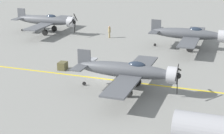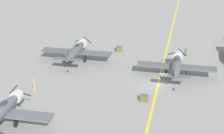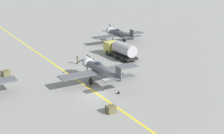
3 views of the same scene
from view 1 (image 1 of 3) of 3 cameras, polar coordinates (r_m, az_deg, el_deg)
name	(u,v)px [view 1 (image 1 of 3)]	position (r m, az deg, el deg)	size (l,w,h in m)	color
ground_plane	(104,79)	(38.45, -1.28, -1.82)	(400.00, 400.00, 0.00)	gray
taxiway_stripe	(104,79)	(38.45, -1.28, -1.81)	(0.30, 160.00, 0.01)	yellow
airplane_near_left	(47,20)	(58.89, -9.86, 7.00)	(12.00, 9.98, 3.65)	#56595E
airplane_mid_center	(129,71)	(34.65, 2.61, -0.58)	(12.00, 9.98, 3.65)	#505257
airplane_mid_left	(190,34)	(50.02, 11.76, 4.92)	(12.00, 9.98, 3.65)	#4E5055
ground_crew_inspecting	(109,31)	(55.31, -0.41, 5.46)	(0.39, 0.39, 1.79)	tan
supply_crate_mid_lane	(63,66)	(41.51, -7.53, 0.18)	(1.04, 0.87, 0.87)	brown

